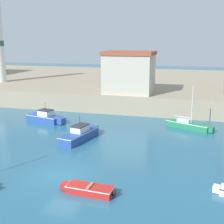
{
  "coord_description": "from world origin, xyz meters",
  "views": [
    {
      "loc": [
        9.28,
        -19.38,
        9.77
      ],
      "look_at": [
        0.34,
        12.64,
        2.0
      ],
      "focal_mm": 50.0,
      "sensor_mm": 36.0,
      "label": 1
    }
  ],
  "objects_px": {
    "dinghy_red_2": "(89,189)",
    "sailboat_green_6": "(188,125)",
    "motorboat_blue_7": "(46,117)",
    "harbor_shed_near_wharf": "(129,72)",
    "motorboat_blue_3": "(80,134)"
  },
  "relations": [
    {
      "from": "dinghy_red_2",
      "to": "sailboat_green_6",
      "type": "xyz_separation_m",
      "value": [
        5.66,
        17.25,
        0.15
      ]
    },
    {
      "from": "motorboat_blue_7",
      "to": "dinghy_red_2",
      "type": "bearing_deg",
      "value": -54.44
    },
    {
      "from": "motorboat_blue_7",
      "to": "harbor_shed_near_wharf",
      "type": "height_order",
      "value": "harbor_shed_near_wharf"
    },
    {
      "from": "sailboat_green_6",
      "to": "motorboat_blue_3",
      "type": "bearing_deg",
      "value": -145.57
    },
    {
      "from": "dinghy_red_2",
      "to": "sailboat_green_6",
      "type": "relative_size",
      "value": 0.71
    },
    {
      "from": "sailboat_green_6",
      "to": "motorboat_blue_7",
      "type": "height_order",
      "value": "sailboat_green_6"
    },
    {
      "from": "motorboat_blue_3",
      "to": "motorboat_blue_7",
      "type": "relative_size",
      "value": 1.1
    },
    {
      "from": "sailboat_green_6",
      "to": "motorboat_blue_7",
      "type": "distance_m",
      "value": 16.89
    },
    {
      "from": "motorboat_blue_3",
      "to": "harbor_shed_near_wharf",
      "type": "relative_size",
      "value": 0.86
    },
    {
      "from": "sailboat_green_6",
      "to": "dinghy_red_2",
      "type": "bearing_deg",
      "value": -108.18
    },
    {
      "from": "harbor_shed_near_wharf",
      "to": "sailboat_green_6",
      "type": "bearing_deg",
      "value": -40.8
    },
    {
      "from": "dinghy_red_2",
      "to": "sailboat_green_6",
      "type": "height_order",
      "value": "sailboat_green_6"
    },
    {
      "from": "dinghy_red_2",
      "to": "motorboat_blue_3",
      "type": "distance_m",
      "value": 11.2
    },
    {
      "from": "dinghy_red_2",
      "to": "harbor_shed_near_wharf",
      "type": "relative_size",
      "value": 0.56
    },
    {
      "from": "sailboat_green_6",
      "to": "harbor_shed_near_wharf",
      "type": "relative_size",
      "value": 0.79
    }
  ]
}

